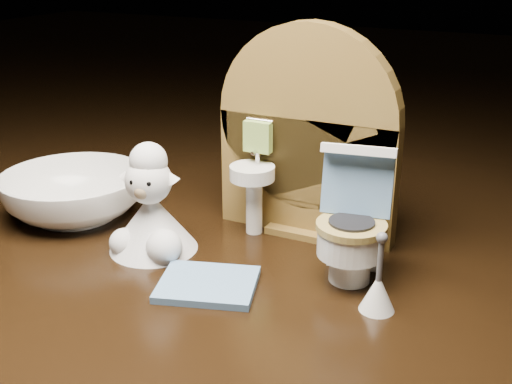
% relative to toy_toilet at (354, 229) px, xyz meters
% --- Properties ---
extents(backdrop_panel, '(0.13, 0.05, 0.15)m').
position_rel_toy_toilet_xyz_m(backdrop_panel, '(-0.05, 0.05, 0.03)').
color(backdrop_panel, brown).
rests_on(backdrop_panel, ground).
extents(toy_toilet, '(0.05, 0.06, 0.09)m').
position_rel_toy_toilet_xyz_m(toy_toilet, '(0.00, 0.00, 0.00)').
color(toy_toilet, white).
rests_on(toy_toilet, ground).
extents(bath_mat, '(0.07, 0.06, 0.00)m').
position_rel_toy_toilet_xyz_m(bath_mat, '(-0.07, -0.06, -0.03)').
color(bath_mat, '#5F88B4').
rests_on(bath_mat, ground).
extents(toilet_brush, '(0.02, 0.02, 0.05)m').
position_rel_toy_toilet_xyz_m(toilet_brush, '(0.03, -0.03, -0.02)').
color(toilet_brush, white).
rests_on(toilet_brush, ground).
extents(plush_lamb, '(0.06, 0.06, 0.08)m').
position_rel_toy_toilet_xyz_m(plush_lamb, '(-0.13, -0.03, -0.00)').
color(plush_lamb, white).
rests_on(plush_lamb, ground).
extents(ceramic_bowl, '(0.14, 0.14, 0.03)m').
position_rel_toy_toilet_xyz_m(ceramic_bowl, '(-0.22, -0.00, -0.01)').
color(ceramic_bowl, white).
rests_on(ceramic_bowl, ground).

